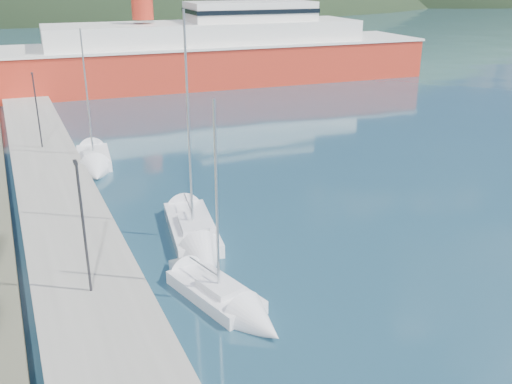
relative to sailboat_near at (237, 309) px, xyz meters
name	(u,v)px	position (x,y,z in m)	size (l,w,h in m)	color
ground	(53,45)	(3.23, 111.20, -0.28)	(1400.00, 1400.00, 0.00)	#1E4052
quay	(58,196)	(-5.77, 17.20, 0.12)	(5.00, 88.00, 0.80)	gray
lamp_posts	(78,212)	(-5.77, 4.83, 3.80)	(0.15, 46.04, 6.06)	#2D2D33
sailboat_near	(237,309)	(0.00, 0.00, 0.00)	(3.89, 7.46, 10.28)	silver
sailboat_mid	(199,246)	(0.38, 6.50, 0.04)	(3.94, 9.66, 13.51)	silver
sailboat_far	(95,166)	(-2.43, 22.98, 0.04)	(3.33, 8.00, 11.42)	silver
ferry	(209,55)	(18.58, 55.24, 3.44)	(62.18, 16.59, 12.22)	#B72B1A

